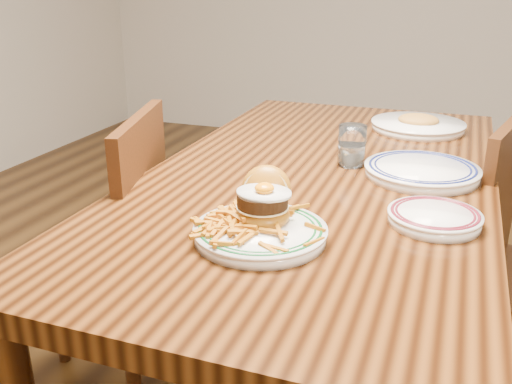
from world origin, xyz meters
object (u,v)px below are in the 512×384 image
(main_plate, at_px, (261,220))
(side_plate, at_px, (434,217))
(chair_left, at_px, (106,262))
(table, at_px, (320,204))

(main_plate, distance_m, side_plate, 0.36)
(main_plate, xyz_separation_m, side_plate, (0.31, 0.17, -0.02))
(side_plate, bearing_deg, main_plate, -159.40)
(chair_left, bearing_deg, side_plate, -19.86)
(chair_left, bearing_deg, table, 2.09)
(table, bearing_deg, side_plate, -39.45)
(main_plate, bearing_deg, table, 75.49)
(chair_left, height_order, side_plate, chair_left)
(chair_left, bearing_deg, main_plate, -39.18)
(side_plate, bearing_deg, chair_left, 167.27)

